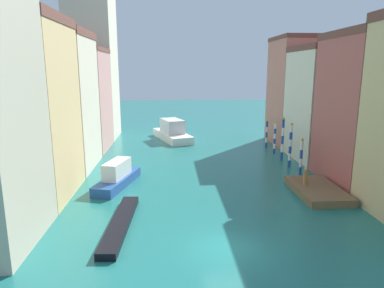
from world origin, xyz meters
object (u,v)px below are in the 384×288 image
at_px(mooring_pole_1, 290,144).
at_px(waterfront_dock, 317,190).
at_px(mooring_pole_3, 275,137).
at_px(motorboat_0, 117,176).
at_px(gondola_black, 120,223).
at_px(vaporetto_white, 172,132).
at_px(mooring_pole_2, 283,138).
at_px(mooring_pole_0, 301,157).
at_px(person_on_dock, 305,177).
at_px(mooring_pole_4, 267,133).

bearing_deg(mooring_pole_1, waterfront_dock, -92.90).
relative_size(mooring_pole_3, motorboat_0, 0.57).
bearing_deg(gondola_black, vaporetto_white, 82.70).
bearing_deg(mooring_pole_3, mooring_pole_1, -91.81).
bearing_deg(motorboat_0, mooring_pole_3, 32.12).
xyz_separation_m(waterfront_dock, mooring_pole_2, (0.52, 11.27, 2.27)).
height_order(waterfront_dock, vaporetto_white, vaporetto_white).
bearing_deg(mooring_pole_2, mooring_pole_3, 88.36).
bearing_deg(mooring_pole_3, mooring_pole_0, -90.97).
xyz_separation_m(waterfront_dock, motorboat_0, (-17.27, 3.29, 0.56)).
bearing_deg(mooring_pole_0, person_on_dock, -106.01).
relative_size(mooring_pole_0, vaporetto_white, 0.37).
height_order(person_on_dock, vaporetto_white, vaporetto_white).
distance_m(mooring_pole_1, vaporetto_white, 20.20).
bearing_deg(mooring_pole_0, mooring_pole_1, 90.73).
bearing_deg(mooring_pole_2, vaporetto_white, 134.49).
distance_m(person_on_dock, gondola_black, 16.18).
relative_size(waterfront_dock, mooring_pole_2, 1.28).
bearing_deg(gondola_black, motorboat_0, 99.40).
xyz_separation_m(person_on_dock, mooring_pole_0, (1.30, 4.55, 0.60)).
xyz_separation_m(mooring_pole_2, gondola_black, (-16.38, -16.49, -2.35)).
bearing_deg(waterfront_dock, mooring_pole_0, 84.99).
bearing_deg(mooring_pole_2, mooring_pole_0, -90.60).
height_order(mooring_pole_3, gondola_black, mooring_pole_3).
relative_size(mooring_pole_4, vaporetto_white, 0.37).
bearing_deg(mooring_pole_3, motorboat_0, -147.88).
relative_size(waterfront_dock, gondola_black, 0.74).
xyz_separation_m(mooring_pole_1, vaporetto_white, (-12.52, 15.80, -1.34)).
height_order(mooring_pole_3, vaporetto_white, mooring_pole_3).
height_order(vaporetto_white, gondola_black, vaporetto_white).
bearing_deg(mooring_pole_4, mooring_pole_3, -88.19).
distance_m(mooring_pole_0, mooring_pole_4, 12.57).
bearing_deg(person_on_dock, motorboat_0, 171.04).
height_order(person_on_dock, mooring_pole_2, mooring_pole_2).
bearing_deg(person_on_dock, gondola_black, -158.49).
xyz_separation_m(mooring_pole_0, motorboat_0, (-17.73, -1.96, -1.06)).
bearing_deg(waterfront_dock, vaporetto_white, 116.64).
height_order(person_on_dock, gondola_black, person_on_dock).
relative_size(mooring_pole_3, mooring_pole_4, 1.08).
bearing_deg(mooring_pole_0, mooring_pole_3, 89.03).
height_order(mooring_pole_1, vaporetto_white, mooring_pole_1).
bearing_deg(vaporetto_white, person_on_dock, -64.33).
distance_m(mooring_pole_4, motorboat_0, 22.98).
bearing_deg(mooring_pole_3, gondola_black, -129.86).
distance_m(person_on_dock, motorboat_0, 16.63).
distance_m(mooring_pole_0, gondola_black, 19.46).
distance_m(person_on_dock, mooring_pole_2, 10.73).
xyz_separation_m(person_on_dock, mooring_pole_1, (1.27, 7.62, 1.17)).
bearing_deg(mooring_pole_1, vaporetto_white, 128.40).
bearing_deg(mooring_pole_2, mooring_pole_4, 90.10).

